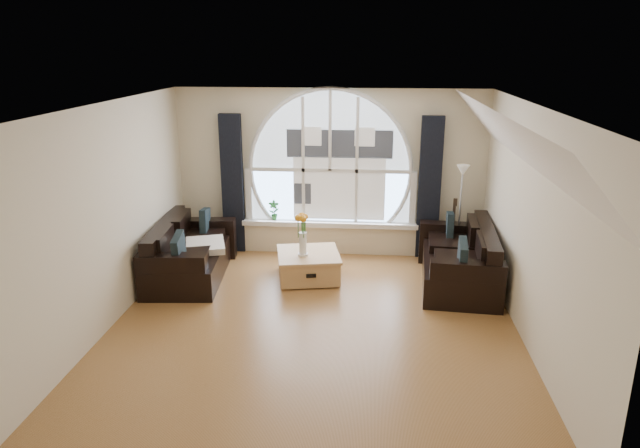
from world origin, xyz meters
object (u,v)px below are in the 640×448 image
(sofa_right, at_px, (458,258))
(potted_plant, at_px, (274,210))
(coffee_chest, at_px, (308,264))
(floor_lamp, at_px, (460,215))
(sofa_left, at_px, (191,251))
(guitar, at_px, (452,229))
(vase_flowers, at_px, (303,230))

(sofa_right, height_order, potted_plant, potted_plant)
(coffee_chest, relative_size, floor_lamp, 0.56)
(floor_lamp, bearing_deg, potted_plant, 173.91)
(coffee_chest, bearing_deg, sofa_left, 171.39)
(sofa_right, height_order, coffee_chest, sofa_right)
(sofa_left, xyz_separation_m, sofa_right, (3.93, 0.07, 0.00))
(sofa_right, distance_m, floor_lamp, 0.92)
(sofa_left, relative_size, potted_plant, 5.67)
(floor_lamp, distance_m, guitar, 0.32)
(vase_flowers, bearing_deg, sofa_left, 179.58)
(guitar, bearing_deg, potted_plant, -171.31)
(guitar, distance_m, potted_plant, 2.92)
(coffee_chest, height_order, potted_plant, potted_plant)
(coffee_chest, xyz_separation_m, guitar, (2.21, 0.97, 0.31))
(sofa_right, xyz_separation_m, potted_plant, (-2.87, 1.14, 0.32))
(floor_lamp, bearing_deg, sofa_right, -97.70)
(vase_flowers, bearing_deg, coffee_chest, 53.91)
(sofa_right, xyz_separation_m, floor_lamp, (0.11, 0.82, 0.40))
(potted_plant, bearing_deg, coffee_chest, -58.36)
(potted_plant, bearing_deg, sofa_right, -21.69)
(guitar, bearing_deg, coffee_chest, -144.46)
(vase_flowers, bearing_deg, potted_plant, 117.15)
(sofa_right, distance_m, guitar, 0.99)
(sofa_right, relative_size, vase_flowers, 2.76)
(sofa_left, distance_m, sofa_right, 3.93)
(coffee_chest, xyz_separation_m, floor_lamp, (2.29, 0.81, 0.58))
(sofa_left, xyz_separation_m, potted_plant, (1.06, 1.21, 0.32))
(sofa_left, relative_size, vase_flowers, 2.70)
(sofa_right, xyz_separation_m, guitar, (0.04, 0.98, 0.13))
(sofa_left, height_order, coffee_chest, sofa_left)
(vase_flowers, relative_size, floor_lamp, 0.44)
(sofa_right, distance_m, vase_flowers, 2.28)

